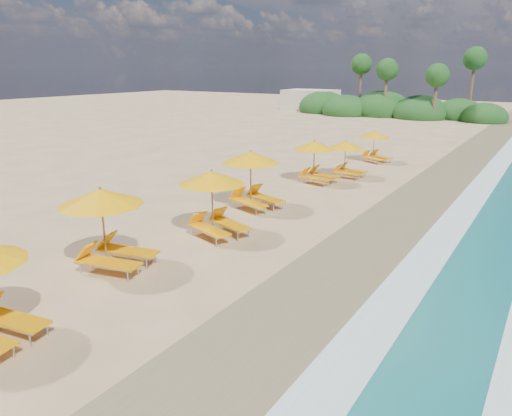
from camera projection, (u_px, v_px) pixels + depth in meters
name	position (u px, v px, depth m)	size (l,w,h in m)	color
ground	(256.00, 240.00, 16.65)	(160.00, 160.00, 0.00)	tan
wet_sand	(364.00, 265.00, 14.57)	(4.00, 160.00, 0.01)	olive
surf_foam	(457.00, 286.00, 13.15)	(4.00, 160.00, 0.01)	white
station_3	(109.00, 223.00, 14.00)	(3.13, 3.02, 2.54)	olive
station_4	(215.00, 199.00, 16.82)	(3.04, 2.95, 2.42)	olive
station_5	(254.00, 176.00, 20.13)	(3.17, 3.08, 2.51)	olive
station_6	(317.00, 159.00, 24.62)	(2.64, 2.50, 2.25)	olive
station_7	(348.00, 157.00, 25.91)	(2.29, 2.13, 2.04)	olive
station_8	(375.00, 144.00, 30.09)	(2.64, 2.62, 2.01)	olive
treeline	(389.00, 108.00, 58.10)	(25.80, 8.80, 9.74)	#163D14
beach_building	(310.00, 100.00, 66.27)	(7.00, 5.00, 2.80)	beige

